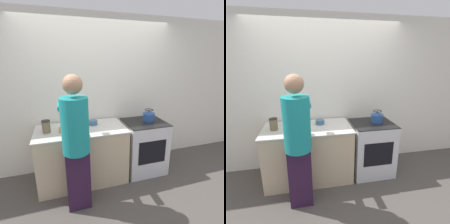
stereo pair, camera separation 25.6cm
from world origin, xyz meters
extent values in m
plane|color=#4C4742|center=(0.00, 0.00, 0.00)|extent=(12.00, 12.00, 0.00)
cube|color=silver|center=(0.00, 0.76, 1.30)|extent=(8.00, 0.05, 2.60)
cube|color=#C6B28E|center=(-0.36, 0.35, 0.43)|extent=(1.33, 0.69, 0.86)
cube|color=beige|center=(-0.36, 0.35, 0.87)|extent=(1.35, 0.72, 0.02)
cube|color=silver|center=(0.69, 0.30, 0.44)|extent=(0.67, 0.61, 0.88)
cube|color=black|center=(0.69, 0.30, 0.89)|extent=(0.67, 0.61, 0.01)
cube|color=black|center=(0.69, 0.00, 0.49)|extent=(0.47, 0.01, 0.39)
cube|color=#2D1633|center=(-0.49, -0.21, 0.40)|extent=(0.29, 0.18, 0.81)
cylinder|color=teal|center=(-0.49, -0.21, 1.14)|extent=(0.33, 0.33, 0.67)
sphere|color=#A87A5B|center=(-0.49, -0.21, 1.63)|extent=(0.22, 0.22, 0.22)
cylinder|color=teal|center=(-0.63, 0.08, 1.32)|extent=(0.09, 0.30, 0.09)
cylinder|color=teal|center=(-0.35, 0.08, 1.32)|extent=(0.09, 0.30, 0.09)
cube|color=#A87A4C|center=(-0.53, 0.35, 0.89)|extent=(0.31, 0.20, 0.02)
cube|color=silver|center=(-0.47, 0.35, 0.90)|extent=(0.13, 0.05, 0.01)
cube|color=black|center=(-0.57, 0.36, 0.90)|extent=(0.08, 0.04, 0.01)
cylinder|color=#284C8C|center=(0.77, 0.33, 0.96)|extent=(0.20, 0.20, 0.13)
cone|color=#284C8C|center=(0.77, 0.33, 1.04)|extent=(0.16, 0.16, 0.03)
sphere|color=black|center=(0.77, 0.33, 1.07)|extent=(0.02, 0.02, 0.02)
torus|color=black|center=(0.77, 0.33, 1.09)|extent=(0.14, 0.14, 0.01)
cylinder|color=#426684|center=(-0.16, 0.45, 0.92)|extent=(0.14, 0.14, 0.07)
cylinder|color=#756047|center=(-0.85, 0.34, 0.96)|extent=(0.11, 0.11, 0.17)
cylinder|color=#28231E|center=(-0.85, 0.34, 1.05)|extent=(0.12, 0.12, 0.01)
camera|label=1|loc=(-0.63, -2.16, 1.87)|focal=28.00mm
camera|label=2|loc=(-0.39, -2.22, 1.87)|focal=28.00mm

